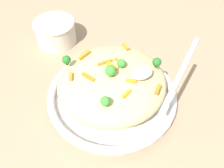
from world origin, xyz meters
name	(u,v)px	position (x,y,z in m)	size (l,w,h in m)	color
ground_plane	(112,101)	(0.00, 0.00, 0.00)	(2.40, 2.40, 0.00)	#9E7F60
serving_bowl	(112,96)	(0.00, 0.00, 0.02)	(0.35, 0.35, 0.05)	silver
pasta_mound	(112,82)	(0.00, 0.00, 0.08)	(0.28, 0.27, 0.09)	#D1BA7A
carrot_piece_0	(106,62)	(0.00, 0.03, 0.12)	(0.04, 0.01, 0.01)	orange
carrot_piece_1	(119,61)	(0.03, 0.02, 0.12)	(0.03, 0.01, 0.01)	orange
carrot_piece_2	(126,46)	(0.08, 0.06, 0.12)	(0.03, 0.01, 0.01)	orange
carrot_piece_3	(71,76)	(-0.09, 0.04, 0.12)	(0.02, 0.01, 0.01)	orange
carrot_piece_4	(131,81)	(0.02, -0.05, 0.12)	(0.02, 0.01, 0.01)	orange
carrot_piece_5	(112,66)	(0.01, 0.01, 0.13)	(0.03, 0.01, 0.01)	orange
carrot_piece_6	(127,94)	(-0.01, -0.08, 0.12)	(0.03, 0.01, 0.01)	orange
carrot_piece_7	(89,77)	(-0.06, 0.01, 0.12)	(0.04, 0.01, 0.01)	orange
carrot_piece_8	(158,89)	(0.06, -0.10, 0.12)	(0.03, 0.01, 0.01)	orange
carrot_piece_9	(84,55)	(-0.03, 0.09, 0.12)	(0.04, 0.01, 0.01)	orange
broccoli_floret_0	(122,64)	(0.03, 0.00, 0.13)	(0.02, 0.02, 0.03)	#377928
broccoli_floret_1	(105,101)	(-0.06, -0.08, 0.13)	(0.02, 0.02, 0.03)	#377928
broccoli_floret_2	(157,62)	(0.11, -0.04, 0.13)	(0.02, 0.02, 0.03)	#205B1C
broccoli_floret_3	(66,60)	(-0.08, 0.09, 0.13)	(0.02, 0.02, 0.03)	#205B1C
broccoli_floret_4	(111,71)	(-0.01, -0.01, 0.14)	(0.03, 0.03, 0.03)	#377928
serving_spoon	(156,74)	(0.07, -0.08, 0.14)	(0.16, 0.14, 0.09)	#B7B7BC
companion_bowl	(55,31)	(-0.03, 0.33, 0.05)	(0.14, 0.14, 0.08)	beige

